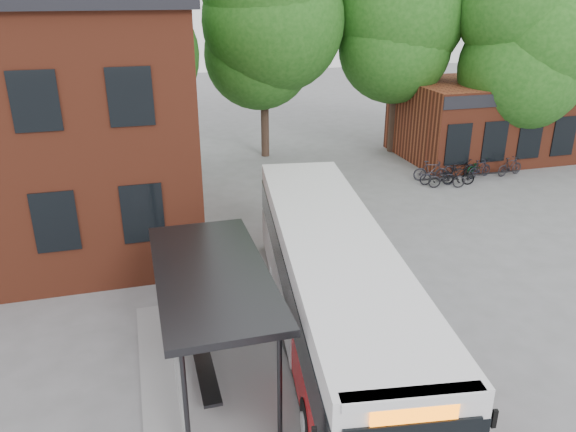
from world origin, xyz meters
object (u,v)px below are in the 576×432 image
object	(u,v)px
city_bus	(332,289)
bicycle_6	(477,166)
bicycle_3	(458,175)
bicycle_1	(431,171)
bus_shelter	(215,326)
bicycle_7	(510,166)
bicycle_5	(480,169)
bicycle_0	(447,179)
bicycle_2	(437,176)
bicycle_4	(459,168)

from	to	relation	value
city_bus	bicycle_6	world-z (taller)	city_bus
city_bus	bicycle_3	size ratio (longest dim) A/B	7.93
bicycle_1	bicycle_3	distance (m)	1.26
bus_shelter	bicycle_1	size ratio (longest dim) A/B	4.28
bicycle_7	bicycle_6	bearing A→B (deg)	58.06
bicycle_5	bicycle_6	bearing A→B (deg)	-32.12
bicycle_0	bicycle_5	distance (m)	2.48
city_bus	bicycle_6	xyz separation A→B (m)	(11.60, 11.22, -1.11)
bicycle_5	bicycle_2	bearing A→B (deg)	83.41
bicycle_1	bicycle_3	bearing A→B (deg)	-113.18
bicycle_1	bicycle_4	size ratio (longest dim) A/B	0.96
bicycle_0	bicycle_3	size ratio (longest dim) A/B	1.12
bicycle_0	bicycle_4	size ratio (longest dim) A/B	0.99
bicycle_3	bicycle_5	distance (m)	1.69
bicycle_1	bicycle_7	bearing A→B (deg)	-76.77
bicycle_3	bus_shelter	bearing A→B (deg)	151.09
bicycle_2	bicycle_6	bearing A→B (deg)	-56.98
bicycle_1	bicycle_7	xyz separation A→B (m)	(4.14, -0.28, -0.03)
bicycle_0	bicycle_5	size ratio (longest dim) A/B	1.13
bus_shelter	bicycle_3	size ratio (longest dim) A/B	4.64
bus_shelter	bicycle_2	bearing A→B (deg)	42.72
bicycle_4	bicycle_5	size ratio (longest dim) A/B	1.14
bus_shelter	bicycle_7	size ratio (longest dim) A/B	4.58
bus_shelter	bicycle_5	world-z (taller)	bus_shelter
bicycle_3	bicycle_7	world-z (taller)	bicycle_7
city_bus	bicycle_4	size ratio (longest dim) A/B	7.00
bicycle_0	bicycle_7	world-z (taller)	bicycle_7
bicycle_0	bicycle_7	xyz separation A→B (m)	(3.92, 0.81, 0.02)
city_bus	bicycle_7	size ratio (longest dim) A/B	7.83
bicycle_7	bicycle_1	bearing A→B (deg)	75.37
bicycle_2	bicycle_4	world-z (taller)	bicycle_4
city_bus	bicycle_4	xyz separation A→B (m)	(10.60, 11.18, -1.07)
bicycle_2	bicycle_7	xyz separation A→B (m)	(4.14, 0.32, 0.03)
bicycle_2	city_bus	bearing A→B (deg)	153.66
bicycle_0	bus_shelter	bearing A→B (deg)	145.42
city_bus	bicycle_2	bearing A→B (deg)	57.41
bicycle_3	bicycle_7	bearing A→B (deg)	-59.39
bicycle_2	bicycle_4	bearing A→B (deg)	-48.35
bicycle_0	bicycle_2	bearing A→B (deg)	37.94
bicycle_5	bicycle_7	distance (m)	1.61
bicycle_4	bicycle_7	xyz separation A→B (m)	(2.48, -0.53, 0.01)
bicycle_1	bicycle_4	bearing A→B (deg)	-64.40
bicycle_0	bicycle_3	bearing A→B (deg)	-55.27
bus_shelter	bicycle_2	xyz separation A→B (m)	(12.03, 11.10, -1.02)
bicycle_5	bicycle_6	xyz separation A→B (m)	(0.14, 0.47, -0.04)
bus_shelter	bicycle_2	world-z (taller)	bus_shelter
city_bus	bicycle_0	xyz separation A→B (m)	(9.15, 9.84, -1.08)
bicycle_4	bicycle_5	bearing A→B (deg)	-113.38
bus_shelter	bicycle_1	distance (m)	16.81
bicycle_0	bicycle_2	world-z (taller)	bicycle_0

